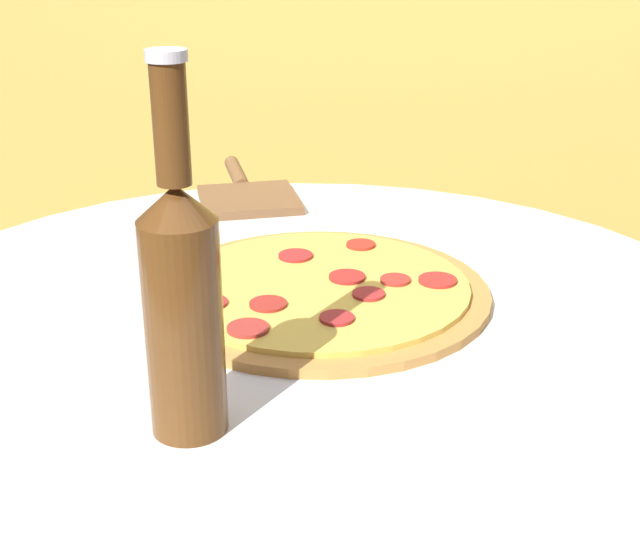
{
  "coord_description": "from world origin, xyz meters",
  "views": [
    {
      "loc": [
        0.15,
        -0.81,
        1.07
      ],
      "look_at": [
        0.01,
        0.05,
        0.71
      ],
      "focal_mm": 50.0,
      "sensor_mm": 36.0,
      "label": 1
    }
  ],
  "objects": [
    {
      "name": "table",
      "position": [
        0.0,
        0.0,
        0.52
      ],
      "size": [
        0.95,
        0.95,
        0.69
      ],
      "color": "silver",
      "rests_on": "ground_plane"
    },
    {
      "name": "fence_panel",
      "position": [
        0.0,
        0.9,
        0.7
      ],
      "size": [
        1.64,
        0.04,
        1.4
      ],
      "color": "gold",
      "rests_on": "ground_plane"
    },
    {
      "name": "pizza",
      "position": [
        0.01,
        0.05,
        0.69
      ],
      "size": [
        0.36,
        0.36,
        0.02
      ],
      "color": "#B77F3D",
      "rests_on": "table"
    },
    {
      "name": "beer_bottle",
      "position": [
        -0.05,
        -0.22,
        0.8
      ],
      "size": [
        0.06,
        0.06,
        0.3
      ],
      "color": "#563314",
      "rests_on": "table"
    },
    {
      "name": "pizza_paddle",
      "position": [
        -0.15,
        0.39,
        0.69
      ],
      "size": [
        0.17,
        0.28,
        0.02
      ],
      "rotation": [
        0.0,
        0.0,
        1.94
      ],
      "color": "brown",
      "rests_on": "table"
    }
  ]
}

